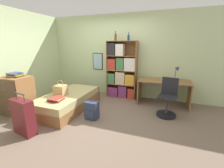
{
  "coord_description": "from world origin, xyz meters",
  "views": [
    {
      "loc": [
        1.65,
        -3.09,
        1.68
      ],
      "look_at": [
        0.43,
        0.19,
        0.75
      ],
      "focal_mm": 24.0,
      "sensor_mm": 36.0,
      "label": 1
    }
  ],
  "objects_px": {
    "bookcase": "(121,73)",
    "desk_lamp": "(177,70)",
    "suitcase": "(23,117)",
    "magazine_pile_on_dresser": "(15,75)",
    "desk_chair": "(167,104)",
    "book_stack_on_bed": "(57,99)",
    "desk": "(164,87)",
    "backpack": "(92,110)",
    "bottle_green": "(116,37)",
    "handbag": "(61,90)",
    "bottle_brown": "(129,38)",
    "bed": "(69,101)",
    "dresser": "(17,96)"
  },
  "relations": [
    {
      "from": "bottle_brown",
      "to": "desk",
      "type": "relative_size",
      "value": 0.16
    },
    {
      "from": "bed",
      "to": "bottle_green",
      "type": "relative_size",
      "value": 6.77
    },
    {
      "from": "bookcase",
      "to": "desk",
      "type": "distance_m",
      "value": 1.36
    },
    {
      "from": "bottle_green",
      "to": "bottle_brown",
      "type": "distance_m",
      "value": 0.4
    },
    {
      "from": "handbag",
      "to": "suitcase",
      "type": "bearing_deg",
      "value": -89.56
    },
    {
      "from": "suitcase",
      "to": "bottle_brown",
      "type": "height_order",
      "value": "bottle_brown"
    },
    {
      "from": "bottle_brown",
      "to": "desk_lamp",
      "type": "xyz_separation_m",
      "value": [
        1.4,
        -0.12,
        -0.87
      ]
    },
    {
      "from": "suitcase",
      "to": "backpack",
      "type": "bearing_deg",
      "value": 46.82
    },
    {
      "from": "bottle_green",
      "to": "bottle_brown",
      "type": "height_order",
      "value": "bottle_green"
    },
    {
      "from": "suitcase",
      "to": "backpack",
      "type": "distance_m",
      "value": 1.36
    },
    {
      "from": "magazine_pile_on_dresser",
      "to": "bookcase",
      "type": "distance_m",
      "value": 2.84
    },
    {
      "from": "handbag",
      "to": "desk_chair",
      "type": "distance_m",
      "value": 2.66
    },
    {
      "from": "suitcase",
      "to": "bottle_brown",
      "type": "distance_m",
      "value": 3.32
    },
    {
      "from": "handbag",
      "to": "desk",
      "type": "distance_m",
      "value": 2.8
    },
    {
      "from": "desk",
      "to": "desk_chair",
      "type": "xyz_separation_m",
      "value": [
        0.12,
        -0.71,
        -0.21
      ]
    },
    {
      "from": "desk_chair",
      "to": "book_stack_on_bed",
      "type": "bearing_deg",
      "value": -157.36
    },
    {
      "from": "bed",
      "to": "backpack",
      "type": "xyz_separation_m",
      "value": [
        0.85,
        -0.29,
        -0.01
      ]
    },
    {
      "from": "magazine_pile_on_dresser",
      "to": "bottle_brown",
      "type": "distance_m",
      "value": 3.11
    },
    {
      "from": "bed",
      "to": "dresser",
      "type": "bearing_deg",
      "value": -143.73
    },
    {
      "from": "bottle_brown",
      "to": "desk",
      "type": "bearing_deg",
      "value": -7.25
    },
    {
      "from": "desk_lamp",
      "to": "desk_chair",
      "type": "relative_size",
      "value": 0.49
    },
    {
      "from": "bookcase",
      "to": "desk",
      "type": "bearing_deg",
      "value": -6.76
    },
    {
      "from": "backpack",
      "to": "suitcase",
      "type": "bearing_deg",
      "value": -133.18
    },
    {
      "from": "handbag",
      "to": "bottle_green",
      "type": "relative_size",
      "value": 1.43
    },
    {
      "from": "book_stack_on_bed",
      "to": "backpack",
      "type": "distance_m",
      "value": 0.86
    },
    {
      "from": "bookcase",
      "to": "desk_lamp",
      "type": "relative_size",
      "value": 3.98
    },
    {
      "from": "magazine_pile_on_dresser",
      "to": "desk_lamp",
      "type": "distance_m",
      "value": 4.07
    },
    {
      "from": "bottle_green",
      "to": "suitcase",
      "type": "bearing_deg",
      "value": -109.66
    },
    {
      "from": "handbag",
      "to": "desk",
      "type": "height_order",
      "value": "handbag"
    },
    {
      "from": "desk",
      "to": "desk_chair",
      "type": "height_order",
      "value": "desk_chair"
    },
    {
      "from": "suitcase",
      "to": "book_stack_on_bed",
      "type": "bearing_deg",
      "value": 79.77
    },
    {
      "from": "suitcase",
      "to": "desk_chair",
      "type": "bearing_deg",
      "value": 34.85
    },
    {
      "from": "suitcase",
      "to": "bookcase",
      "type": "bearing_deg",
      "value": 67.07
    },
    {
      "from": "magazine_pile_on_dresser",
      "to": "desk_chair",
      "type": "distance_m",
      "value": 3.68
    },
    {
      "from": "bookcase",
      "to": "bottle_green",
      "type": "bearing_deg",
      "value": -171.84
    },
    {
      "from": "desk",
      "to": "suitcase",
      "type": "bearing_deg",
      "value": -134.33
    },
    {
      "from": "desk",
      "to": "magazine_pile_on_dresser",
      "type": "bearing_deg",
      "value": -150.59
    },
    {
      "from": "dresser",
      "to": "bottle_green",
      "type": "xyz_separation_m",
      "value": [
        1.81,
        2.03,
        1.42
      ]
    },
    {
      "from": "desk",
      "to": "desk_lamp",
      "type": "bearing_deg",
      "value": 3.42
    },
    {
      "from": "desk",
      "to": "backpack",
      "type": "xyz_separation_m",
      "value": [
        -1.5,
        -1.5,
        -0.3
      ]
    },
    {
      "from": "book_stack_on_bed",
      "to": "desk_chair",
      "type": "distance_m",
      "value": 2.62
    },
    {
      "from": "book_stack_on_bed",
      "to": "suitcase",
      "type": "xyz_separation_m",
      "value": [
        -0.14,
        -0.77,
        -0.11
      ]
    },
    {
      "from": "bed",
      "to": "handbag",
      "type": "distance_m",
      "value": 0.4
    },
    {
      "from": "dresser",
      "to": "bottle_brown",
      "type": "distance_m",
      "value": 3.32
    },
    {
      "from": "bookcase",
      "to": "bottle_brown",
      "type": "relative_size",
      "value": 7.82
    },
    {
      "from": "book_stack_on_bed",
      "to": "magazine_pile_on_dresser",
      "type": "bearing_deg",
      "value": -171.92
    },
    {
      "from": "suitcase",
      "to": "magazine_pile_on_dresser",
      "type": "bearing_deg",
      "value": 144.24
    },
    {
      "from": "desk",
      "to": "backpack",
      "type": "relative_size",
      "value": 3.37
    },
    {
      "from": "backpack",
      "to": "bottle_brown",
      "type": "bearing_deg",
      "value": 76.06
    },
    {
      "from": "dresser",
      "to": "bookcase",
      "type": "xyz_separation_m",
      "value": [
        1.99,
        2.06,
        0.34
      ]
    }
  ]
}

